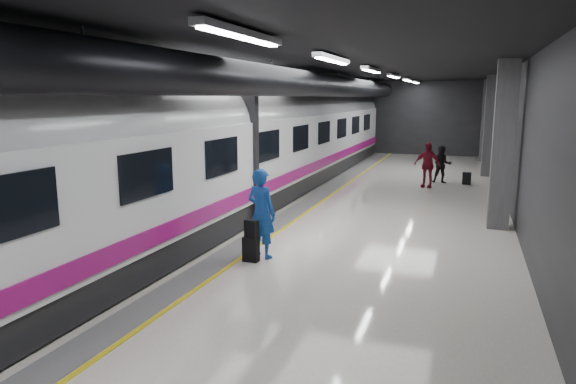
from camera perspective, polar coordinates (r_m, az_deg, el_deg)
The scene contains 9 objects.
ground at distance 13.79m, azimuth 3.31°, elevation -4.34°, with size 40.00×40.00×0.00m, color silver.
platform_hall at distance 14.33m, azimuth 3.42°, elevation 10.52°, with size 10.02×40.02×4.51m.
train at distance 14.64m, azimuth -8.95°, elevation 4.66°, with size 3.05×38.00×4.05m.
traveler_main at distance 11.34m, azimuth -2.98°, elevation -2.38°, with size 0.73×0.48×2.00m, color blue.
suitcase_main at distance 11.24m, azimuth -4.14°, elevation -6.37°, with size 0.33×0.21×0.54m, color black.
shoulder_bag at distance 11.09m, azimuth -4.09°, elevation -4.10°, with size 0.29×0.15×0.38m, color black.
traveler_far_a at distance 22.20m, azimuth 16.74°, elevation 2.94°, with size 0.76×0.59×1.56m, color black.
traveler_far_b at distance 21.00m, azimuth 15.21°, elevation 2.93°, with size 1.05×0.44×1.79m, color maroon.
suitcase_far at distance 22.29m, azimuth 19.24°, elevation 1.45°, with size 0.34×0.22×0.50m, color black.
Camera 1 is at (3.67, -12.82, 3.52)m, focal length 32.00 mm.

